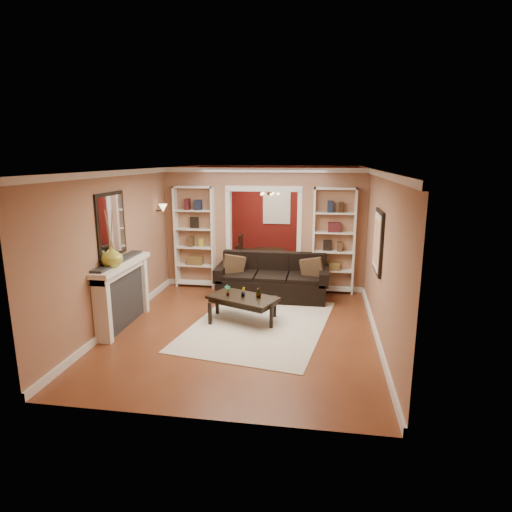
% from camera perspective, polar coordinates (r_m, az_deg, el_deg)
% --- Properties ---
extents(floor, '(8.00, 8.00, 0.00)m').
position_cam_1_polar(floor, '(8.77, -0.08, -6.38)').
color(floor, brown).
rests_on(floor, ground).
extents(ceiling, '(8.00, 8.00, 0.00)m').
position_cam_1_polar(ceiling, '(8.28, -0.09, 11.54)').
color(ceiling, white).
rests_on(ceiling, ground).
extents(wall_back, '(8.00, 0.00, 8.00)m').
position_cam_1_polar(wall_back, '(12.35, 2.80, 5.70)').
color(wall_back, '#A27155').
rests_on(wall_back, ground).
extents(wall_front, '(8.00, 0.00, 8.00)m').
position_cam_1_polar(wall_front, '(4.64, -7.79, -6.73)').
color(wall_front, '#A27155').
rests_on(wall_front, ground).
extents(wall_left, '(0.00, 8.00, 8.00)m').
position_cam_1_polar(wall_left, '(9.04, -14.33, 2.65)').
color(wall_left, '#A27155').
rests_on(wall_left, ground).
extents(wall_right, '(0.00, 8.00, 8.00)m').
position_cam_1_polar(wall_right, '(8.38, 15.30, 1.80)').
color(wall_right, '#A27155').
rests_on(wall_right, ground).
extents(partition_wall, '(4.50, 0.15, 2.70)m').
position_cam_1_polar(partition_wall, '(9.59, 1.03, 3.62)').
color(partition_wall, '#A27155').
rests_on(partition_wall, floor).
extents(red_back_panel, '(4.44, 0.04, 2.64)m').
position_cam_1_polar(red_back_panel, '(12.32, 2.78, 5.54)').
color(red_back_panel, maroon).
rests_on(red_back_panel, floor).
extents(dining_window, '(0.78, 0.03, 0.98)m').
position_cam_1_polar(dining_window, '(12.25, 2.78, 6.58)').
color(dining_window, '#8CA5CC').
rests_on(dining_window, wall_back).
extents(area_rug, '(2.71, 3.45, 0.01)m').
position_cam_1_polar(area_rug, '(7.72, 0.45, -9.10)').
color(area_rug, beige).
rests_on(area_rug, floor).
extents(sofa, '(2.34, 1.01, 0.92)m').
position_cam_1_polar(sofa, '(9.02, 2.17, -2.79)').
color(sofa, black).
rests_on(sofa, floor).
extents(pillow_left, '(0.47, 0.32, 0.46)m').
position_cam_1_polar(pillow_left, '(9.08, -3.05, -1.27)').
color(pillow_left, brown).
rests_on(pillow_left, sofa).
extents(pillow_right, '(0.47, 0.23, 0.45)m').
position_cam_1_polar(pillow_right, '(8.90, 7.50, -1.68)').
color(pillow_right, brown).
rests_on(pillow_right, sofa).
extents(coffee_table, '(1.38, 1.08, 0.46)m').
position_cam_1_polar(coffee_table, '(7.82, -1.73, -7.05)').
color(coffee_table, black).
rests_on(coffee_table, floor).
extents(plant_left, '(0.13, 0.12, 0.21)m').
position_cam_1_polar(plant_left, '(7.77, -3.82, -4.60)').
color(plant_left, '#336626').
rests_on(plant_left, coffee_table).
extents(plant_center, '(0.09, 0.11, 0.18)m').
position_cam_1_polar(plant_center, '(7.72, -1.75, -4.82)').
color(plant_center, '#336626').
rests_on(plant_center, coffee_table).
extents(plant_right, '(0.13, 0.13, 0.19)m').
position_cam_1_polar(plant_right, '(7.67, 0.34, -4.86)').
color(plant_right, '#336626').
rests_on(plant_right, coffee_table).
extents(bookshelf_left, '(0.90, 0.30, 2.30)m').
position_cam_1_polar(bookshelf_left, '(9.79, -8.14, 2.50)').
color(bookshelf_left, white).
rests_on(bookshelf_left, floor).
extents(bookshelf_right, '(0.90, 0.30, 2.30)m').
position_cam_1_polar(bookshelf_right, '(9.38, 10.31, 1.96)').
color(bookshelf_right, white).
rests_on(bookshelf_right, floor).
extents(fireplace, '(0.32, 1.70, 1.16)m').
position_cam_1_polar(fireplace, '(7.83, -17.19, -4.91)').
color(fireplace, white).
rests_on(fireplace, floor).
extents(vase, '(0.44, 0.44, 0.37)m').
position_cam_1_polar(vase, '(7.36, -18.68, 0.02)').
color(vase, '#ADB038').
rests_on(vase, fireplace).
extents(mirror, '(0.03, 0.95, 1.10)m').
position_cam_1_polar(mirror, '(7.63, -18.75, 3.94)').
color(mirror, silver).
rests_on(mirror, wall_left).
extents(wall_sconce, '(0.18, 0.18, 0.22)m').
position_cam_1_polar(wall_sconce, '(9.44, -12.63, 6.10)').
color(wall_sconce, '#FFE0A5').
rests_on(wall_sconce, wall_left).
extents(framed_art, '(0.04, 0.85, 1.05)m').
position_cam_1_polar(framed_art, '(7.37, 15.91, 1.86)').
color(framed_art, black).
rests_on(framed_art, wall_right).
extents(dining_table, '(1.44, 0.80, 0.51)m').
position_cam_1_polar(dining_table, '(11.13, 1.74, -0.83)').
color(dining_table, black).
rests_on(dining_table, floor).
extents(dining_chair_nw, '(0.43, 0.43, 0.78)m').
position_cam_1_polar(dining_chair_nw, '(10.89, -1.32, -0.40)').
color(dining_chair_nw, black).
rests_on(dining_chair_nw, floor).
extents(dining_chair_ne, '(0.48, 0.48, 0.86)m').
position_cam_1_polar(dining_chair_ne, '(10.75, 4.46, -0.40)').
color(dining_chair_ne, black).
rests_on(dining_chair_ne, floor).
extents(dining_chair_sw, '(0.59, 0.59, 0.94)m').
position_cam_1_polar(dining_chair_sw, '(11.45, -0.80, 0.66)').
color(dining_chair_sw, black).
rests_on(dining_chair_sw, floor).
extents(dining_chair_se, '(0.43, 0.43, 0.83)m').
position_cam_1_polar(dining_chair_se, '(11.34, 4.69, 0.22)').
color(dining_chair_se, black).
rests_on(dining_chair_se, floor).
extents(chandelier, '(0.50, 0.50, 0.30)m').
position_cam_1_polar(chandelier, '(10.99, 2.11, 8.32)').
color(chandelier, '#3C2B1B').
rests_on(chandelier, ceiling).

